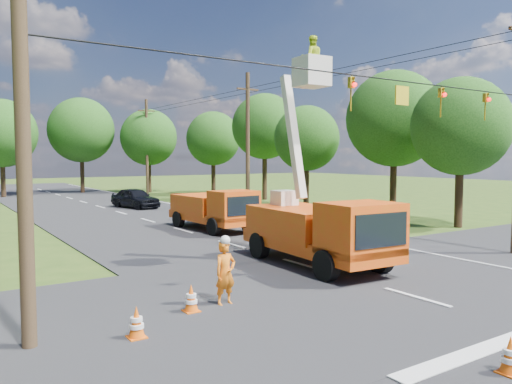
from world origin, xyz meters
TOP-DOWN VIEW (x-y plane):
  - ground at (0.00, 20.00)m, footprint 140.00×140.00m
  - road_main at (0.00, 20.00)m, footprint 12.00×100.00m
  - road_cross at (0.00, 2.00)m, footprint 56.00×10.00m
  - edge_line at (5.60, 20.00)m, footprint 0.12×90.00m
  - bucket_truck at (0.45, 4.62)m, footprint 2.94×6.69m
  - second_truck at (1.55, 14.37)m, footprint 2.61×6.04m
  - ground_worker at (-4.68, 2.38)m, footprint 0.66×0.47m
  - distant_car at (2.08, 27.93)m, footprint 2.89×4.87m
  - traffic_cone_0 at (-2.57, -4.09)m, footprint 0.38×0.38m
  - traffic_cone_2 at (0.28, 8.22)m, footprint 0.38×0.38m
  - traffic_cone_3 at (3.43, 11.55)m, footprint 0.38×0.38m
  - traffic_cone_4 at (-5.72, 2.29)m, footprint 0.38×0.38m
  - traffic_cone_5 at (-7.50, 1.28)m, footprint 0.38×0.38m
  - pole_right_mid at (8.50, 22.00)m, footprint 1.80×0.30m
  - pole_right_far at (8.50, 42.00)m, footprint 1.80×0.30m
  - pole_left at (-9.50, 2.00)m, footprint 0.30×0.30m
  - signal_span at (2.23, 1.99)m, footprint 18.00×0.29m
  - tree_right_a at (13.50, 8.00)m, footprint 5.40×5.40m
  - tree_right_b at (15.00, 14.00)m, footprint 6.40×6.40m
  - tree_right_c at (13.20, 21.00)m, footprint 5.00×5.00m
  - tree_right_d at (14.80, 29.00)m, footprint 6.00×6.00m
  - tree_right_e at (13.80, 37.00)m, footprint 5.60×5.60m
  - tree_far_a at (-5.00, 45.00)m, footprint 6.60×6.60m
  - tree_far_b at (3.00, 47.00)m, footprint 7.00×7.00m
  - tree_far_c at (9.50, 44.00)m, footprint 6.20×6.20m

SIDE VIEW (x-z plane):
  - ground at x=0.00m, z-range 0.00..0.00m
  - road_main at x=0.00m, z-range -0.03..0.03m
  - road_cross at x=0.00m, z-range -0.04..0.04m
  - edge_line at x=5.60m, z-range -0.01..0.01m
  - traffic_cone_0 at x=-2.57m, z-range 0.00..0.71m
  - traffic_cone_2 at x=0.28m, z-range 0.00..0.71m
  - traffic_cone_3 at x=3.43m, z-range 0.00..0.71m
  - traffic_cone_4 at x=-5.72m, z-range 0.00..0.71m
  - traffic_cone_5 at x=-7.50m, z-range 0.00..0.71m
  - distant_car at x=2.08m, z-range 0.00..1.55m
  - ground_worker at x=-4.68m, z-range 0.00..1.70m
  - second_truck at x=1.55m, z-range 0.05..2.26m
  - bucket_truck at x=0.45m, z-range -2.39..5.82m
  - pole_left at x=-9.50m, z-range 0.00..9.00m
  - pole_right_mid at x=8.50m, z-range 0.11..10.11m
  - pole_right_far at x=8.50m, z-range 0.11..10.11m
  - tree_right_c at x=13.20m, z-range 1.40..9.23m
  - tree_right_a at x=13.50m, z-range 1.42..9.70m
  - tree_right_e at x=13.80m, z-range 1.50..10.12m
  - signal_span at x=2.23m, z-range 5.34..6.41m
  - tree_far_c at x=9.50m, z-range 1.47..10.65m
  - tree_far_a at x=-5.00m, z-range 1.44..10.94m
  - tree_right_b at x=15.00m, z-range 1.61..11.26m
  - tree_right_d at x=14.80m, z-range 1.83..11.53m
  - tree_far_b at x=3.00m, z-range 1.65..11.97m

